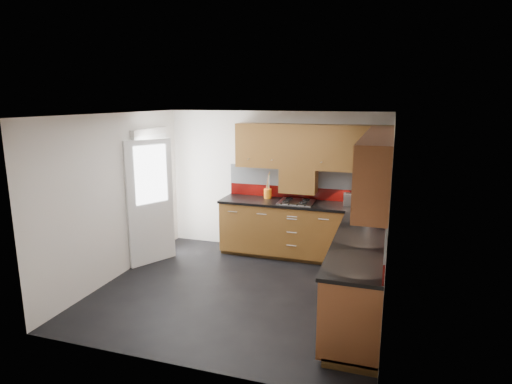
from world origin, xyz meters
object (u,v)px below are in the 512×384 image
(utensil_pot, at_px, (268,192))
(toaster, at_px, (352,199))
(gas_hob, at_px, (296,202))
(food_processor, at_px, (369,206))

(utensil_pot, bearing_deg, toaster, -2.98)
(gas_hob, bearing_deg, food_processor, -18.48)
(gas_hob, height_order, food_processor, food_processor)
(gas_hob, xyz_separation_m, food_processor, (1.16, -0.39, 0.11))
(toaster, bearing_deg, gas_hob, -173.52)
(utensil_pot, relative_size, food_processor, 1.63)
(gas_hob, relative_size, utensil_pot, 1.21)
(toaster, bearing_deg, food_processor, -60.42)
(gas_hob, distance_m, utensil_pot, 0.56)
(gas_hob, distance_m, food_processor, 1.23)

